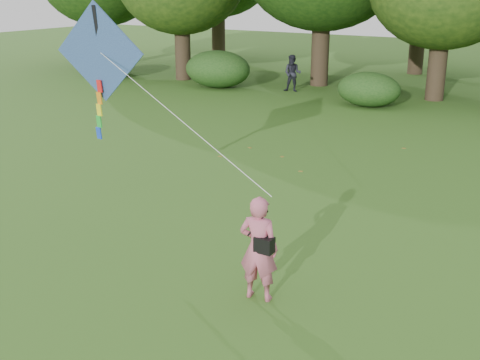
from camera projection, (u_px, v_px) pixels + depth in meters
The scene contains 7 objects.
ground at pixel (232, 316), 9.41m from camera, with size 100.00×100.00×0.00m, color #265114.
man_kite_flyer at pixel (259, 248), 9.69m from camera, with size 0.65×0.43×1.78m, color #BF5A72.
bystander_left at pixel (293, 73), 28.35m from camera, with size 0.84×0.66×1.73m, color #22222E.
crossbody_bag at pixel (264, 244), 9.57m from camera, with size 0.43×0.20×0.71m.
flying_kite at pixel (100, 55), 12.47m from camera, with size 6.02×1.85×2.93m.
shrub_band at pixel (453, 91), 23.77m from camera, with size 39.15×3.22×1.88m.
fallen_leaves at pixel (389, 201), 14.36m from camera, with size 10.23×13.30×0.01m.
Camera 1 is at (4.41, -6.99, 4.98)m, focal length 45.00 mm.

